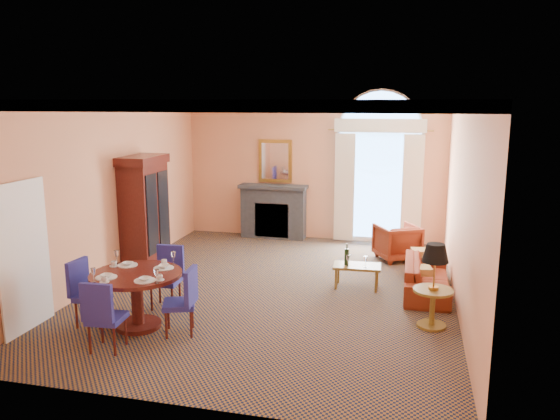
% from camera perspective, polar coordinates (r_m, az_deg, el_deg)
% --- Properties ---
extents(ground, '(7.50, 7.50, 0.00)m').
position_cam_1_polar(ground, '(9.47, -0.72, -8.32)').
color(ground, '#121B38').
rests_on(ground, ground).
extents(room_envelope, '(6.04, 7.52, 3.45)m').
position_cam_1_polar(room_envelope, '(9.59, 0.09, 7.30)').
color(room_envelope, '#F7A576').
rests_on(room_envelope, ground).
extents(armoire, '(0.62, 1.11, 2.18)m').
position_cam_1_polar(armoire, '(10.76, -13.97, -0.45)').
color(armoire, '#3C120D').
rests_on(armoire, ground).
extents(dining_table, '(1.29, 1.29, 1.01)m').
position_cam_1_polar(dining_table, '(8.05, -14.75, -7.81)').
color(dining_table, '#3C120D').
rests_on(dining_table, ground).
extents(dining_chair_north, '(0.46, 0.47, 0.96)m').
position_cam_1_polar(dining_chair_north, '(8.79, -11.63, -6.37)').
color(dining_chair_north, navy).
rests_on(dining_chair_north, ground).
extents(dining_chair_south, '(0.46, 0.47, 0.96)m').
position_cam_1_polar(dining_chair_south, '(7.41, -18.09, -10.12)').
color(dining_chair_south, navy).
rests_on(dining_chair_south, ground).
extents(dining_chair_east, '(0.55, 0.55, 0.96)m').
position_cam_1_polar(dining_chair_east, '(7.69, -9.92, -8.92)').
color(dining_chair_east, navy).
rests_on(dining_chair_east, ground).
extents(dining_chair_west, '(0.49, 0.49, 0.96)m').
position_cam_1_polar(dining_chair_west, '(8.40, -19.70, -7.66)').
color(dining_chair_west, navy).
rests_on(dining_chair_west, ground).
extents(sofa, '(0.73, 1.86, 0.54)m').
position_cam_1_polar(sofa, '(9.60, 15.07, -6.73)').
color(sofa, maroon).
rests_on(sofa, ground).
extents(armchair, '(1.07, 1.07, 0.73)m').
position_cam_1_polar(armchair, '(11.36, 12.13, -3.30)').
color(armchair, maroon).
rests_on(armchair, ground).
extents(coffee_table, '(0.83, 0.49, 0.78)m').
position_cam_1_polar(coffee_table, '(9.53, 7.94, -5.80)').
color(coffee_table, olive).
rests_on(coffee_table, ground).
extents(side_table, '(0.56, 0.56, 1.20)m').
position_cam_1_polar(side_table, '(8.04, 15.81, -6.53)').
color(side_table, olive).
rests_on(side_table, ground).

